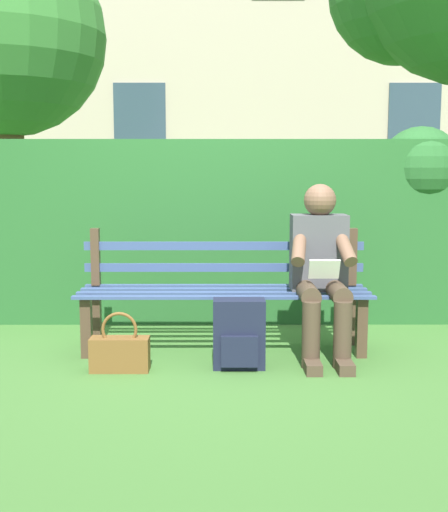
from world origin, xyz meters
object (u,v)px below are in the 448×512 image
park_bench (224,290)px  backpack (239,334)px  handbag (120,352)px  person_seated (321,266)px

park_bench → backpack: (-0.10, 0.46, -0.20)m
backpack → handbag: (0.75, 0.07, -0.09)m
person_seated → handbag: person_seated is taller
person_seated → backpack: 0.74m
backpack → park_bench: bearing=-78.3°
park_bench → person_seated: person_seated is taller
person_seated → handbag: 1.44m
backpack → handbag: 0.76m
park_bench → backpack: bearing=101.7°
backpack → person_seated: bearing=-152.0°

